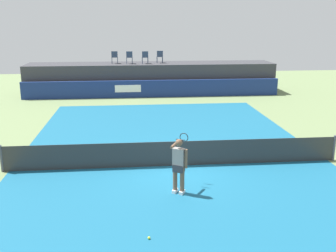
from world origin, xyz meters
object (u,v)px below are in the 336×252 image
(spectator_chair_far_left, at_px, (115,57))
(spectator_chair_center, at_px, (145,57))
(spectator_chair_left, at_px, (129,57))
(tennis_ball, at_px, (149,238))
(net_post_near, at_px, (1,159))
(tennis_player, at_px, (179,164))
(spectator_chair_right, at_px, (160,56))
(net_post_far, at_px, (334,148))

(spectator_chair_far_left, relative_size, spectator_chair_center, 1.00)
(spectator_chair_left, xyz_separation_m, tennis_ball, (0.39, -20.02, -2.66))
(net_post_near, xyz_separation_m, tennis_player, (6.08, -2.35, 0.46))
(spectator_chair_right, height_order, net_post_far, spectator_chair_right)
(spectator_chair_left, height_order, net_post_near, spectator_chair_left)
(spectator_chair_center, height_order, net_post_far, spectator_chair_center)
(net_post_near, height_order, tennis_player, tennis_player)
(spectator_chair_left, distance_m, spectator_chair_center, 1.13)
(spectator_chair_center, relative_size, tennis_ball, 13.06)
(spectator_chair_left, bearing_deg, tennis_ball, -88.90)
(spectator_chair_center, distance_m, spectator_chair_right, 1.17)
(spectator_chair_left, distance_m, net_post_far, 17.07)
(spectator_chair_right, bearing_deg, spectator_chair_left, -171.74)
(spectator_chair_far_left, distance_m, tennis_player, 17.87)
(spectator_chair_left, bearing_deg, net_post_near, -107.09)
(spectator_chair_left, relative_size, tennis_player, 0.50)
(spectator_chair_far_left, height_order, tennis_player, spectator_chair_far_left)
(net_post_near, bearing_deg, spectator_chair_far_left, 76.87)
(spectator_chair_right, xyz_separation_m, net_post_near, (-6.85, -15.36, -2.19))
(tennis_ball, bearing_deg, spectator_chair_left, 91.10)
(spectator_chair_left, xyz_separation_m, spectator_chair_right, (2.23, 0.32, 0.00))
(spectator_chair_right, relative_size, net_post_far, 0.89)
(tennis_player, height_order, tennis_ball, tennis_player)
(tennis_player, distance_m, tennis_ball, 2.99)
(net_post_near, bearing_deg, spectator_chair_right, 65.97)
(spectator_chair_center, distance_m, net_post_near, 16.18)
(spectator_chair_far_left, xyz_separation_m, spectator_chair_center, (2.20, -0.29, 0.00))
(spectator_chair_far_left, height_order, net_post_near, spectator_chair_far_left)
(net_post_far, bearing_deg, tennis_player, -159.57)
(net_post_far, bearing_deg, spectator_chair_far_left, 120.11)
(spectator_chair_left, height_order, net_post_far, spectator_chair_left)
(spectator_chair_far_left, height_order, spectator_chair_center, same)
(spectator_chair_right, distance_m, net_post_far, 16.48)
(net_post_near, distance_m, net_post_far, 12.40)
(spectator_chair_far_left, bearing_deg, spectator_chair_right, 1.98)
(spectator_chair_far_left, height_order, net_post_far, spectator_chair_far_left)
(tennis_ball, bearing_deg, spectator_chair_center, 87.86)
(spectator_chair_center, bearing_deg, tennis_player, -88.92)
(spectator_chair_right, distance_m, net_post_near, 16.96)
(spectator_chair_center, bearing_deg, spectator_chair_left, 175.98)
(spectator_chair_left, xyz_separation_m, tennis_player, (1.46, -17.39, -1.73))
(spectator_chair_center, xyz_separation_m, net_post_far, (6.65, -14.96, -2.19))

